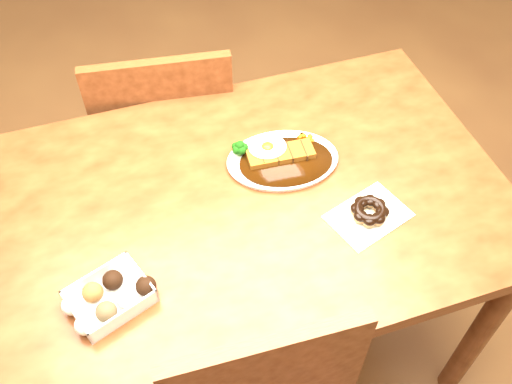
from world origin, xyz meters
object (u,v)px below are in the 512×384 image
object	(u,v)px
table	(252,221)
donut_box	(108,298)
katsu_curry_plate	(281,158)
chair_far	(168,136)
pon_de_ring	(369,211)

from	to	relation	value
table	donut_box	xyz separation A→B (m)	(-0.36, -0.18, 0.12)
katsu_curry_plate	donut_box	distance (m)	0.53
donut_box	table	bearing A→B (deg)	26.18
chair_far	donut_box	distance (m)	0.81
chair_far	katsu_curry_plate	distance (m)	0.58
table	pon_de_ring	distance (m)	0.30
table	katsu_curry_plate	distance (m)	0.17
table	katsu_curry_plate	bearing A→B (deg)	39.24
table	donut_box	distance (m)	0.42
chair_far	donut_box	bearing A→B (deg)	78.79
donut_box	chair_far	bearing A→B (deg)	70.88
table	chair_far	size ratio (longest dim) A/B	1.38
donut_box	pon_de_ring	xyz separation A→B (m)	(0.59, 0.04, -0.00)
chair_far	table	bearing A→B (deg)	109.88
chair_far	pon_de_ring	size ratio (longest dim) A/B	4.21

